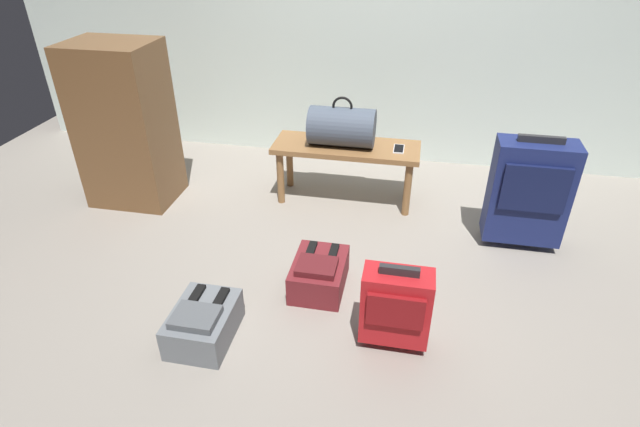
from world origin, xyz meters
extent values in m
plane|color=gray|center=(0.00, 0.00, 0.00)|extent=(6.60, 6.60, 0.00)
cube|color=olive|center=(-0.15, 0.78, 0.40)|extent=(1.00, 0.36, 0.04)
cylinder|color=olive|center=(-0.59, 0.65, 0.19)|extent=(0.05, 0.05, 0.39)
cylinder|color=olive|center=(0.29, 0.65, 0.19)|extent=(0.05, 0.05, 0.39)
cylinder|color=olive|center=(-0.59, 0.91, 0.19)|extent=(0.05, 0.05, 0.39)
cylinder|color=olive|center=(0.29, 0.91, 0.19)|extent=(0.05, 0.05, 0.39)
cylinder|color=#475160|center=(-0.19, 0.78, 0.55)|extent=(0.44, 0.26, 0.26)
torus|color=black|center=(-0.19, 0.78, 0.69)|extent=(0.14, 0.02, 0.14)
cube|color=silver|center=(0.20, 0.78, 0.43)|extent=(0.07, 0.14, 0.01)
cube|color=black|center=(0.20, 0.78, 0.43)|extent=(0.06, 0.13, 0.00)
cube|color=navy|center=(0.99, 0.44, 0.37)|extent=(0.45, 0.21, 0.63)
cube|color=#11183E|center=(0.99, 0.33, 0.44)|extent=(0.36, 0.02, 0.28)
cube|color=#262628|center=(0.99, 0.44, 0.70)|extent=(0.25, 0.03, 0.04)
cylinder|color=black|center=(0.84, 0.52, 0.03)|extent=(0.02, 0.05, 0.05)
cylinder|color=black|center=(1.15, 0.52, 0.03)|extent=(0.02, 0.05, 0.05)
cube|color=red|center=(0.29, -0.57, 0.23)|extent=(0.32, 0.16, 0.37)
cube|color=maroon|center=(0.29, -0.66, 0.28)|extent=(0.26, 0.02, 0.17)
cube|color=#262628|center=(0.29, -0.57, 0.44)|extent=(0.18, 0.03, 0.04)
cylinder|color=black|center=(0.17, -0.51, 0.03)|extent=(0.02, 0.05, 0.05)
cylinder|color=black|center=(0.40, -0.51, 0.03)|extent=(0.02, 0.05, 0.05)
cube|color=slate|center=(-0.62, -0.70, 0.09)|extent=(0.28, 0.38, 0.17)
cube|color=#515559|center=(-0.62, -0.77, 0.19)|extent=(0.21, 0.17, 0.04)
cube|color=black|center=(-0.68, -0.64, 0.18)|extent=(0.04, 0.19, 0.02)
cube|color=black|center=(-0.56, -0.64, 0.18)|extent=(0.04, 0.19, 0.02)
cube|color=maroon|center=(-0.14, -0.22, 0.09)|extent=(0.28, 0.38, 0.17)
cube|color=#55181C|center=(-0.14, -0.29, 0.19)|extent=(0.21, 0.17, 0.04)
cube|color=black|center=(-0.21, -0.15, 0.18)|extent=(0.04, 0.19, 0.02)
cube|color=black|center=(-0.08, -0.15, 0.18)|extent=(0.04, 0.19, 0.02)
cube|color=brown|center=(-1.63, 0.53, 0.55)|extent=(0.56, 0.44, 1.10)
camera|label=1|loc=(0.28, -2.35, 1.80)|focal=28.04mm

